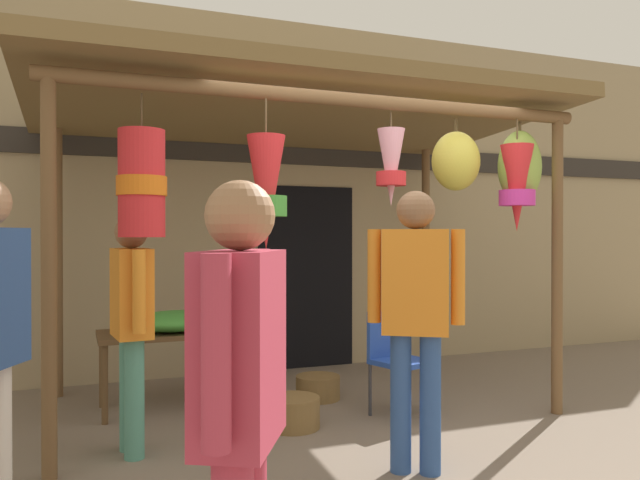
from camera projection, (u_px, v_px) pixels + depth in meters
The scene contains 11 objects.
ground_plane at pixel (372, 434), 4.62m from camera, with size 30.00×30.00×0.00m, color #756656.
shop_facade at pixel (272, 196), 6.94m from camera, with size 12.29×0.29×3.80m.
market_stall_canopy at pixel (310, 128), 5.26m from camera, with size 4.33×2.58×2.68m.
display_table at pixel (185, 338), 5.34m from camera, with size 1.42×0.62×0.66m.
flower_heap_on_table at pixel (179, 321), 5.28m from camera, with size 0.81×0.57×0.17m.
folding_chair at pixel (395, 353), 5.12m from camera, with size 0.50×0.50×0.84m.
wicker_basket_by_table at pixel (293, 412), 4.77m from camera, with size 0.41×0.41×0.23m, color brown.
wicker_basket_spare at pixel (318, 387), 5.60m from camera, with size 0.39×0.39×0.21m, color brown.
customer_foreground at pixel (416, 305), 3.86m from camera, with size 0.51×0.40×1.74m.
shopper_by_bananas at pixel (240, 394), 1.98m from camera, with size 0.39×0.53×1.64m.
passerby_at_right at pixel (132, 314), 4.19m from camera, with size 0.26×0.59×1.59m.
Camera 1 is at (-2.03, -4.16, 1.47)m, focal length 35.33 mm.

